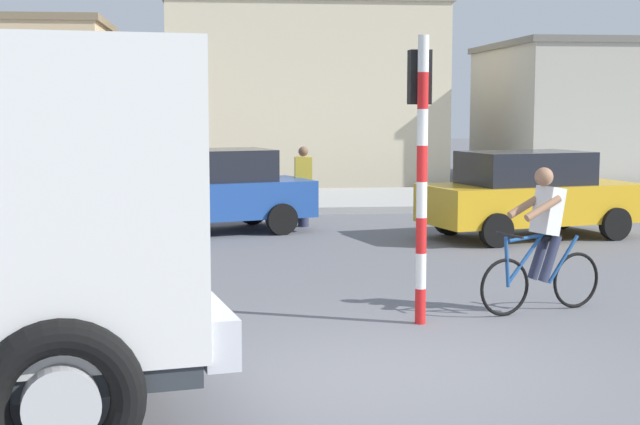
{
  "coord_description": "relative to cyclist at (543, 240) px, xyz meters",
  "views": [
    {
      "loc": [
        -1.77,
        -8.29,
        2.44
      ],
      "look_at": [
        -0.55,
        2.5,
        1.2
      ],
      "focal_mm": 52.78,
      "sensor_mm": 36.0,
      "label": 1
    }
  ],
  "objects": [
    {
      "name": "ground_plane",
      "position": [
        -2.07,
        -2.31,
        -0.86
      ],
      "size": [
        120.0,
        120.0,
        0.0
      ],
      "primitive_type": "plane",
      "color": "slate"
    },
    {
      "name": "car_far_side",
      "position": [
        -3.98,
        7.48,
        -0.05
      ],
      "size": [
        4.32,
        2.8,
        1.6
      ],
      "color": "#234C9E",
      "rests_on": "ground"
    },
    {
      "name": "pedestrian_near_kerb",
      "position": [
        -2.06,
        8.21,
        -0.02
      ],
      "size": [
        0.34,
        0.22,
        1.62
      ],
      "color": "#2D334C",
      "rests_on": "ground"
    },
    {
      "name": "building_mid_block",
      "position": [
        -1.0,
        19.99,
        1.98
      ],
      "size": [
        8.59,
        6.15,
        5.68
      ],
      "color": "beige",
      "rests_on": "ground"
    },
    {
      "name": "traffic_light_pole",
      "position": [
        -1.56,
        -0.36,
        1.2
      ],
      "size": [
        0.24,
        0.43,
        3.2
      ],
      "color": "red",
      "rests_on": "ground"
    },
    {
      "name": "car_red_near",
      "position": [
        1.94,
        6.13,
        -0.05
      ],
      "size": [
        4.29,
        2.62,
        1.6
      ],
      "color": "gold",
      "rests_on": "ground"
    },
    {
      "name": "sidewalk_far",
      "position": [
        -2.07,
        12.72,
        -0.78
      ],
      "size": [
        80.0,
        5.0,
        0.16
      ],
      "primitive_type": "cube",
      "color": "#ADADA8",
      "rests_on": "ground"
    },
    {
      "name": "cyclist",
      "position": [
        0.0,
        0.0,
        0.0
      ],
      "size": [
        1.65,
        0.69,
        1.72
      ],
      "color": "black",
      "rests_on": "ground"
    }
  ]
}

